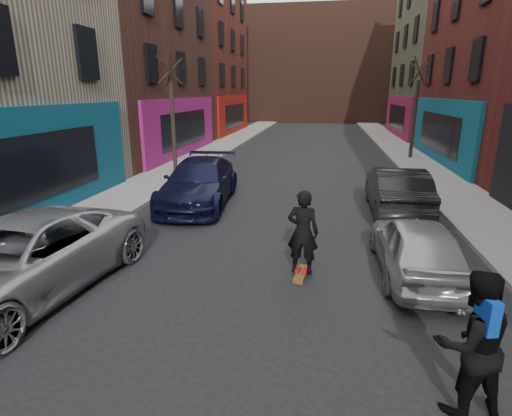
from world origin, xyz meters
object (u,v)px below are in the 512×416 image
at_px(pedestrian, 471,344).
at_px(tree_right_far, 416,98).
at_px(parked_left_far, 20,259).
at_px(parked_right_far, 416,246).
at_px(parked_left_end, 199,182).
at_px(parked_right_end, 396,190).
at_px(skateboard, 301,274).
at_px(skateboarder, 303,232).
at_px(tree_left_far, 172,102).

bearing_deg(pedestrian, tree_right_far, -112.44).
distance_m(parked_left_far, parked_right_far, 8.13).
xyz_separation_m(parked_left_far, parked_left_end, (1.40, 7.06, 0.02)).
distance_m(parked_right_end, skateboard, 6.07).
xyz_separation_m(skateboarder, pedestrian, (2.24, -3.50, -0.06)).
relative_size(parked_right_far, skateboarder, 2.13).
xyz_separation_m(parked_right_end, skateboarder, (-2.79, -5.35, 0.26)).
xyz_separation_m(tree_left_far, parked_left_far, (1.60, -12.57, -2.61)).
height_order(parked_left_end, parked_right_end, parked_left_end).
bearing_deg(parked_right_far, skateboard, 10.88).
bearing_deg(parked_left_end, tree_left_far, 113.90).
height_order(parked_right_end, pedestrian, pedestrian).
xyz_separation_m(tree_right_far, skateboarder, (-5.44, -16.79, -2.50)).
xyz_separation_m(tree_left_far, pedestrian, (9.20, -14.29, -2.41)).
distance_m(skateboard, pedestrian, 4.26).
xyz_separation_m(parked_left_end, parked_right_end, (6.75, 0.07, -0.03)).
bearing_deg(tree_left_far, parked_left_far, -82.75).
distance_m(skateboarder, pedestrian, 4.16).
xyz_separation_m(skateboard, skateboarder, (0.00, 0.00, 0.98)).
height_order(tree_right_far, parked_left_far, tree_right_far).
bearing_deg(tree_left_far, pedestrian, -57.23).
distance_m(parked_left_far, skateboarder, 5.66).
bearing_deg(parked_left_far, skateboard, 24.33).
height_order(tree_right_far, pedestrian, tree_right_far).
height_order(parked_left_end, pedestrian, pedestrian).
xyz_separation_m(tree_right_far, pedestrian, (-3.20, -20.29, -2.56)).
height_order(parked_left_far, skateboard, parked_left_far).
distance_m(parked_left_end, parked_right_end, 6.75).
bearing_deg(skateboarder, tree_left_far, -49.51).
xyz_separation_m(tree_left_far, parked_right_far, (9.40, -10.29, -2.71)).
height_order(tree_right_far, skateboard, tree_right_far).
distance_m(tree_right_far, parked_right_end, 12.07).
height_order(skateboard, pedestrian, pedestrian).
distance_m(tree_right_far, parked_left_end, 15.11).
relative_size(parked_left_far, skateboarder, 2.99).
height_order(parked_right_end, skateboarder, skateboarder).
relative_size(parked_right_end, skateboard, 5.79).
height_order(skateboard, skateboarder, skateboarder).
bearing_deg(pedestrian, tree_left_far, -70.72).
bearing_deg(skateboard, parked_right_end, 70.13).
distance_m(tree_left_far, parked_right_far, 14.20).
bearing_deg(parked_left_end, tree_right_far, 46.12).
height_order(parked_right_far, skateboard, parked_right_far).
bearing_deg(tree_left_far, skateboarder, -57.16).
bearing_deg(parked_left_far, parked_right_far, 22.24).
bearing_deg(pedestrian, parked_left_end, -68.25).
height_order(parked_right_far, skateboarder, skateboarder).
bearing_deg(parked_right_end, pedestrian, 86.74).
distance_m(tree_left_far, parked_right_end, 11.47).
bearing_deg(pedestrian, parked_left_far, -26.23).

